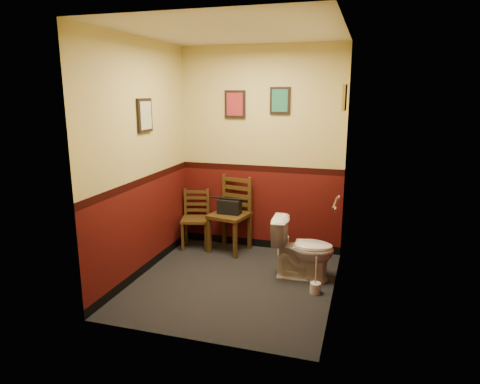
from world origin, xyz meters
name	(u,v)px	position (x,y,z in m)	size (l,w,h in m)	color
floor	(234,282)	(0.00, 0.00, 0.00)	(2.20, 2.40, 0.00)	black
ceiling	(233,31)	(0.00, 0.00, 2.70)	(2.20, 2.40, 0.00)	silver
wall_back	(261,151)	(0.00, 1.20, 1.35)	(2.20, 2.70, 0.00)	#450D0B
wall_front	(188,189)	(0.00, -1.20, 1.35)	(2.20, 2.70, 0.00)	#450D0B
wall_left	(141,160)	(-1.10, 0.00, 1.35)	(2.40, 2.70, 0.00)	#450D0B
wall_right	(339,171)	(1.10, 0.00, 1.35)	(2.40, 2.70, 0.00)	#450D0B
grab_bar	(336,203)	(1.07, 0.25, 0.95)	(0.05, 0.56, 0.06)	silver
framed_print_back_a	(235,104)	(-0.35, 1.18, 1.95)	(0.28, 0.04, 0.36)	black
framed_print_back_b	(280,101)	(0.25, 1.18, 2.00)	(0.26, 0.04, 0.34)	black
framed_print_left	(145,115)	(-1.08, 0.10, 1.85)	(0.04, 0.30, 0.38)	black
framed_print_right	(344,97)	(1.08, 0.60, 2.05)	(0.04, 0.34, 0.28)	olive
toilet	(303,249)	(0.72, 0.37, 0.35)	(0.40, 0.72, 0.70)	white
toilet_brush	(315,287)	(0.92, 0.01, 0.07)	(0.11, 0.11, 0.41)	silver
chair_left	(196,219)	(-0.86, 0.98, 0.40)	(0.45, 0.45, 0.79)	#442E14
chair_right	(231,214)	(-0.35, 0.98, 0.50)	(0.55, 0.55, 1.00)	#442E14
handbag	(229,207)	(-0.36, 0.94, 0.62)	(0.31, 0.16, 0.22)	black
tp_stack	(285,247)	(0.40, 0.99, 0.11)	(0.21, 0.13, 0.27)	silver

